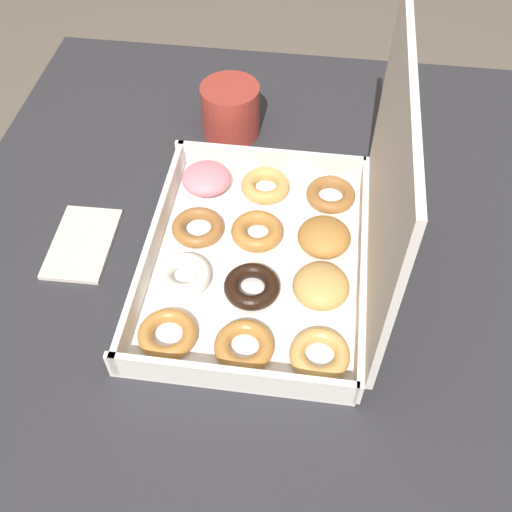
{
  "coord_description": "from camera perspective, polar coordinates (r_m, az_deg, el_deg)",
  "views": [
    {
      "loc": [
        0.51,
        0.07,
        1.39
      ],
      "look_at": [
        0.03,
        0.0,
        0.8
      ],
      "focal_mm": 42.0,
      "sensor_mm": 36.0,
      "label": 1
    }
  ],
  "objects": [
    {
      "name": "ground_plane",
      "position": [
        1.48,
        0.0,
        -18.81
      ],
      "size": [
        8.0,
        8.0,
        0.0
      ],
      "primitive_type": "plane",
      "color": "#6B6054"
    },
    {
      "name": "dining_table",
      "position": [
        0.9,
        0.0,
        -4.16
      ],
      "size": [
        0.92,
        0.85,
        0.78
      ],
      "color": "#2D2D33",
      "rests_on": "ground_plane"
    },
    {
      "name": "donut_box",
      "position": [
        0.74,
        2.98,
        1.61
      ],
      "size": [
        0.36,
        0.28,
        0.3
      ],
      "color": "white",
      "rests_on": "dining_table"
    },
    {
      "name": "coffee_mug",
      "position": [
        0.94,
        -2.44,
        13.78
      ],
      "size": [
        0.09,
        0.09,
        0.08
      ],
      "color": "#A3382D",
      "rests_on": "dining_table"
    },
    {
      "name": "paper_napkin",
      "position": [
        0.83,
        -16.22,
        1.18
      ],
      "size": [
        0.13,
        0.08,
        0.01
      ],
      "color": "silver",
      "rests_on": "dining_table"
    }
  ]
}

